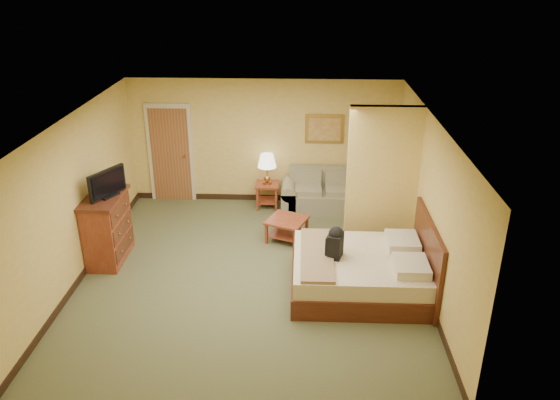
# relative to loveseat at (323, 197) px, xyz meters

# --- Properties ---
(floor) EXTENTS (6.00, 6.00, 0.00)m
(floor) POSITION_rel_loveseat_xyz_m (-1.23, -2.57, -0.28)
(floor) COLOR #575B3B
(floor) RESTS_ON ground
(ceiling) EXTENTS (6.00, 6.00, 0.00)m
(ceiling) POSITION_rel_loveseat_xyz_m (-1.23, -2.57, 2.32)
(ceiling) COLOR white
(ceiling) RESTS_ON back_wall
(back_wall) EXTENTS (5.50, 0.02, 2.60)m
(back_wall) POSITION_rel_loveseat_xyz_m (-1.23, 0.43, 1.02)
(back_wall) COLOR #E1BF60
(back_wall) RESTS_ON floor
(left_wall) EXTENTS (0.02, 6.00, 2.60)m
(left_wall) POSITION_rel_loveseat_xyz_m (-3.98, -2.57, 1.02)
(left_wall) COLOR #E1BF60
(left_wall) RESTS_ON floor
(right_wall) EXTENTS (0.02, 6.00, 2.60)m
(right_wall) POSITION_rel_loveseat_xyz_m (1.52, -2.57, 1.02)
(right_wall) COLOR #E1BF60
(right_wall) RESTS_ON floor
(partition) EXTENTS (1.20, 0.15, 2.60)m
(partition) POSITION_rel_loveseat_xyz_m (0.92, -1.65, 1.02)
(partition) COLOR #E1BF60
(partition) RESTS_ON floor
(door) EXTENTS (0.94, 0.16, 2.10)m
(door) POSITION_rel_loveseat_xyz_m (-3.18, 0.39, 0.75)
(door) COLOR beige
(door) RESTS_ON floor
(baseboard) EXTENTS (5.50, 0.02, 0.12)m
(baseboard) POSITION_rel_loveseat_xyz_m (-1.23, 0.42, -0.22)
(baseboard) COLOR black
(baseboard) RESTS_ON floor
(loveseat) EXTENTS (1.70, 0.79, 0.86)m
(loveseat) POSITION_rel_loveseat_xyz_m (0.00, 0.00, 0.00)
(loveseat) COLOR gray
(loveseat) RESTS_ON floor
(side_table) EXTENTS (0.47, 0.47, 0.52)m
(side_table) POSITION_rel_loveseat_xyz_m (-1.15, 0.08, 0.07)
(side_table) COLOR maroon
(side_table) RESTS_ON floor
(table_lamp) EXTENTS (0.38, 0.38, 0.63)m
(table_lamp) POSITION_rel_loveseat_xyz_m (-1.15, 0.08, 0.72)
(table_lamp) COLOR #A7743D
(table_lamp) RESTS_ON side_table
(coffee_table) EXTENTS (0.85, 0.85, 0.42)m
(coffee_table) POSITION_rel_loveseat_xyz_m (-0.70, -1.37, 0.02)
(coffee_table) COLOR maroon
(coffee_table) RESTS_ON floor
(wall_picture) EXTENTS (0.78, 0.04, 0.61)m
(wall_picture) POSITION_rel_loveseat_xyz_m (-0.00, 0.40, 1.32)
(wall_picture) COLOR #B78E3F
(wall_picture) RESTS_ON back_wall
(dresser) EXTENTS (0.58, 1.11, 1.18)m
(dresser) POSITION_rel_loveseat_xyz_m (-3.71, -2.20, 0.32)
(dresser) COLOR maroon
(dresser) RESTS_ON floor
(tv) EXTENTS (0.39, 0.70, 0.46)m
(tv) POSITION_rel_loveseat_xyz_m (-3.61, -2.20, 1.12)
(tv) COLOR black
(tv) RESTS_ON dresser
(bed) EXTENTS (2.18, 1.85, 1.20)m
(bed) POSITION_rel_loveseat_xyz_m (0.58, -2.97, 0.05)
(bed) COLOR #471C10
(bed) RESTS_ON floor
(backpack) EXTENTS (0.27, 0.33, 0.50)m
(backpack) POSITION_rel_loveseat_xyz_m (0.08, -2.99, 0.57)
(backpack) COLOR black
(backpack) RESTS_ON bed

